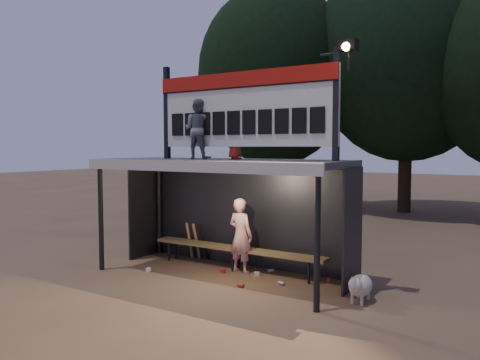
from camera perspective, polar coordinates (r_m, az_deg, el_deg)
name	(u,v)px	position (r m, az deg, el deg)	size (l,w,h in m)	color
ground	(221,276)	(9.50, -2.34, -11.61)	(80.00, 80.00, 0.00)	brown
player	(241,235)	(9.59, 0.07, -6.76)	(0.56, 0.37, 1.53)	white
child_a	(198,129)	(9.39, -5.18, 6.17)	(0.58, 0.45, 1.19)	slate
child_b	(235,138)	(9.09, -0.59, 5.17)	(0.41, 0.27, 0.84)	#B3291B
dugout_shelter	(227,183)	(9.38, -1.54, -0.34)	(5.10, 2.08, 2.32)	#424345
scoreboard_assembly	(245,106)	(8.87, 0.59, 8.97)	(4.10, 0.27, 1.99)	black
bench	(236,249)	(9.84, -0.54, -8.46)	(4.00, 0.35, 0.48)	olive
tree_left	(275,76)	(20.02, 4.29, 12.49)	(6.46, 6.46, 9.27)	black
tree_mid	(408,54)	(19.85, 19.76, 14.25)	(7.22, 7.22, 10.36)	#322016
dog	(360,286)	(8.14, 14.41, -12.37)	(0.36, 0.81, 0.49)	beige
bats	(196,241)	(10.73, -5.33, -7.44)	(0.48, 0.33, 0.84)	#A0774B
litter	(248,276)	(9.36, 1.01, -11.61)	(3.52, 1.41, 0.08)	red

